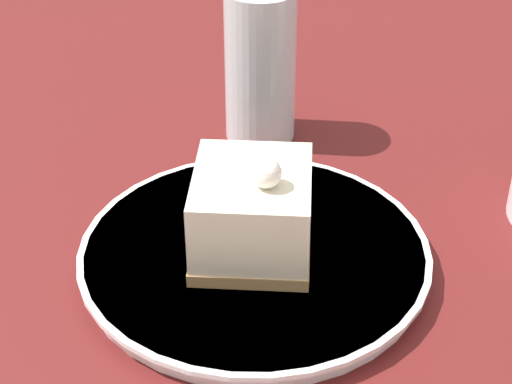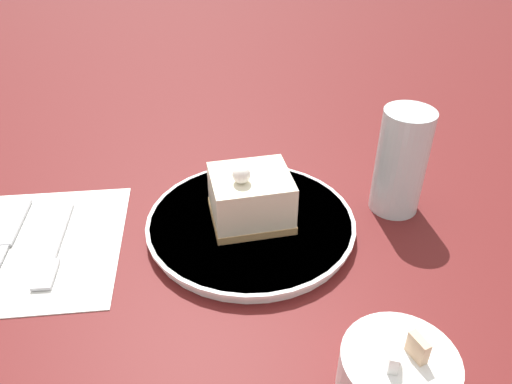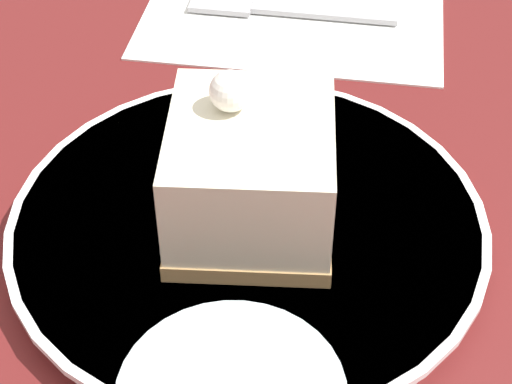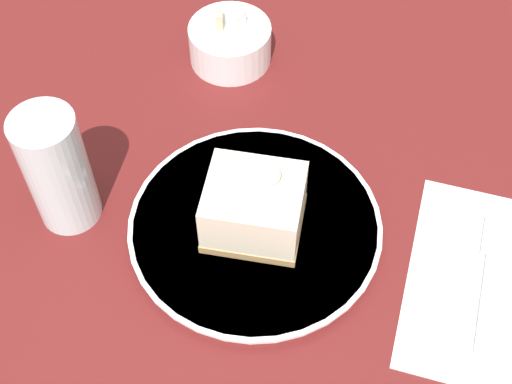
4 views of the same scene
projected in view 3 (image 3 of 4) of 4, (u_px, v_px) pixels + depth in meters
The scene contains 4 objects.
ground_plane at pixel (305, 227), 0.48m from camera, with size 4.00×4.00×0.00m, color #5B1919.
plate at pixel (248, 226), 0.46m from camera, with size 0.26×0.26×0.02m.
cake_slice at pixel (250, 173), 0.44m from camera, with size 0.10×0.09×0.08m.
fork at pixel (274, 10), 0.64m from camera, with size 0.03×0.16×0.00m.
Camera 3 is at (-0.34, -0.01, 0.33)m, focal length 60.00 mm.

